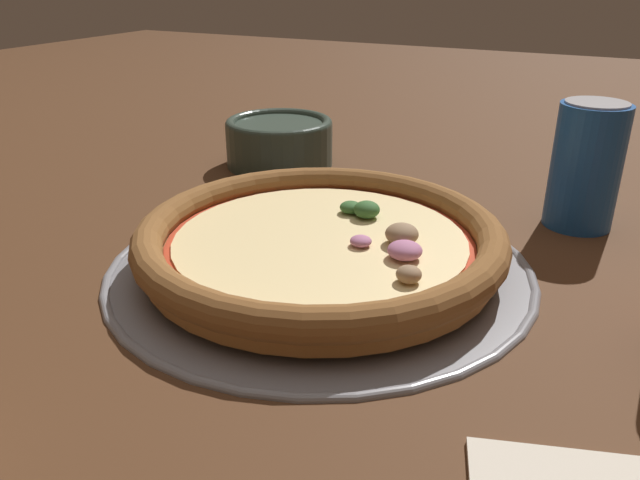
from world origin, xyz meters
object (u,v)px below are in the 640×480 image
pizza_tray (320,264)px  pizza (321,240)px  beverage_can (586,166)px  bowl_near (279,140)px

pizza_tray → pizza: (0.00, 0.00, 0.02)m
pizza_tray → pizza: pizza is taller
pizza_tray → pizza: 0.02m
pizza → beverage_can: size_ratio=2.55×
pizza → bowl_near: 0.30m
pizza → beverage_can: 0.28m
bowl_near → pizza_tray: bearing=-53.4°
pizza_tray → bowl_near: size_ratio=2.69×
pizza → bowl_near: bowl_near is taller
bowl_near → beverage_can: beverage_can is taller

